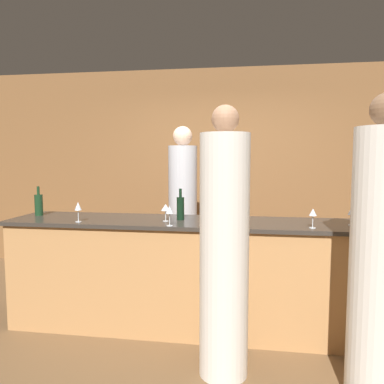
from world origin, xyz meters
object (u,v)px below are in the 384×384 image
at_px(wine_bottle_0, 180,208).
at_px(guest_0, 380,262).
at_px(wine_bottle_1, 39,204).
at_px(bartender, 183,218).
at_px(guest_1, 224,252).

bearing_deg(wine_bottle_0, guest_0, -30.69).
xyz_separation_m(guest_0, wine_bottle_0, (-1.45, 0.86, 0.20)).
height_order(wine_bottle_0, wine_bottle_1, wine_bottle_1).
height_order(guest_0, wine_bottle_1, guest_0).
distance_m(bartender, guest_1, 1.55).
xyz_separation_m(guest_0, guest_1, (-1.00, 0.14, -0.01)).
distance_m(guest_0, wine_bottle_0, 1.70).
bearing_deg(wine_bottle_1, guest_1, -21.95).
height_order(guest_0, wine_bottle_0, guest_0).
bearing_deg(guest_0, wine_bottle_1, 162.65).
height_order(guest_0, guest_1, guest_0).
distance_m(bartender, wine_bottle_1, 1.50).
relative_size(guest_0, guest_1, 1.02).
height_order(bartender, wine_bottle_1, bartender).
xyz_separation_m(wine_bottle_0, wine_bottle_1, (-1.42, 0.04, -0.00)).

